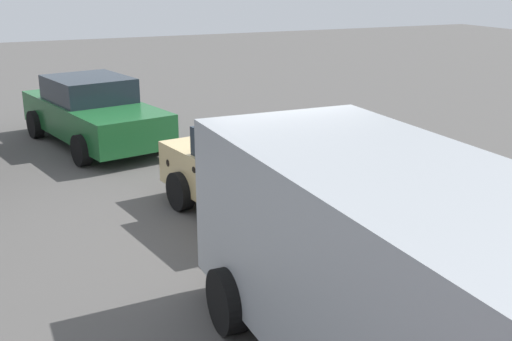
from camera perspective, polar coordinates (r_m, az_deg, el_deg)
The scene contains 4 objects.
ground_plane at distance 9.94m, azimuth 1.58°, elevation -4.75°, with size 60.00×60.00×0.00m, color #514F4C.
art_car_decorated at distance 9.71m, azimuth 1.52°, elevation -0.72°, with size 4.56×2.55×1.72m.
parked_van_near_left at distance 5.85m, azimuth 12.94°, elevation -8.75°, with size 5.20×2.38×2.13m.
parked_sedan_behind_left at distance 14.78m, azimuth -14.30°, elevation 5.07°, with size 4.82×2.66×1.50m.
Camera 1 is at (-8.29, 4.02, 3.72)m, focal length 44.97 mm.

